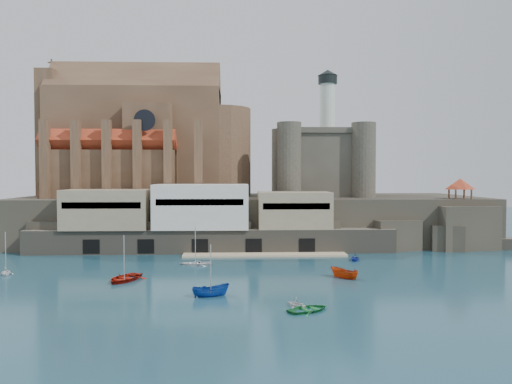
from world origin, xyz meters
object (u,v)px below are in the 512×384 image
object	(u,v)px
boat_2	(211,296)
pavilion	(460,185)
boat_1	(297,307)
castle_keep	(320,160)
church	(145,143)
boat_0	(124,281)

from	to	relation	value
boat_2	pavilion	bearing A→B (deg)	-67.64
boat_1	boat_2	distance (m)	11.24
castle_keep	church	bearing A→B (deg)	178.89
church	boat_2	bearing A→B (deg)	-71.85
church	boat_2	size ratio (longest dim) A/B	10.07
castle_keep	boat_2	distance (m)	60.88
boat_1	church	bearing A→B (deg)	72.07
boat_0	boat_2	bearing A→B (deg)	-15.53
pavilion	boat_0	xyz separation A→B (m)	(-60.93, -29.03, -12.73)
church	castle_keep	distance (m)	40.39
castle_keep	boat_0	xyz separation A→B (m)	(-35.01, -44.11, -18.31)
boat_0	pavilion	bearing A→B (deg)	46.79
boat_1	castle_keep	bearing A→B (deg)	35.15
church	castle_keep	bearing A→B (deg)	-1.11
church	boat_2	distance (m)	61.32
church	pavilion	world-z (taller)	church
boat_1	boat_2	xyz separation A→B (m)	(-9.93, 5.26, 0.00)
pavilion	boat_2	size ratio (longest dim) A/B	1.37
church	boat_1	bearing A→B (deg)	-65.04
pavilion	boat_0	bearing A→B (deg)	-154.52
church	pavilion	bearing A→B (deg)	-13.48
castle_keep	pavilion	distance (m)	30.50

